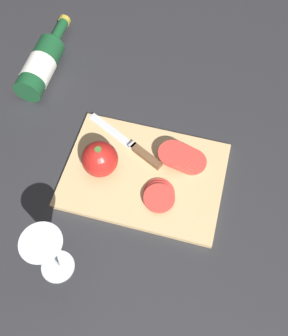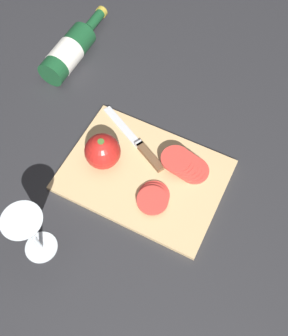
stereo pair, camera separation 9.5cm
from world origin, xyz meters
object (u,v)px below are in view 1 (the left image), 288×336
object	(u,v)px
wine_bottle	(41,65)
knife	(138,150)
wine_glass	(47,251)
tomato_slice_stack_near	(183,157)
tomato_slice_stack_far	(159,195)
whole_tomato	(100,158)

from	to	relation	value
wine_bottle	knife	world-z (taller)	wine_bottle
wine_glass	tomato_slice_stack_near	size ratio (longest dim) A/B	1.37
tomato_slice_stack_far	wine_glass	bearing A→B (deg)	50.70
tomato_slice_stack_near	tomato_slice_stack_far	distance (m)	0.12
wine_glass	tomato_slice_stack_far	size ratio (longest dim) A/B	1.80
wine_bottle	wine_glass	xyz separation A→B (m)	(-0.24, 0.52, 0.08)
wine_bottle	tomato_slice_stack_far	world-z (taller)	wine_bottle
wine_glass	knife	size ratio (longest dim) A/B	0.75
knife	tomato_slice_stack_far	size ratio (longest dim) A/B	2.41
whole_tomato	knife	bearing A→B (deg)	-138.75
whole_tomato	tomato_slice_stack_far	size ratio (longest dim) A/B	0.96
whole_tomato	tomato_slice_stack_far	xyz separation A→B (m)	(-0.16, 0.04, -0.04)
wine_glass	whole_tomato	xyz separation A→B (m)	(-0.02, -0.26, -0.06)
wine_bottle	knife	bearing A→B (deg)	150.43
knife	tomato_slice_stack_far	distance (m)	0.14
tomato_slice_stack_far	whole_tomato	bearing A→B (deg)	-15.63
knife	wine_glass	bearing A→B (deg)	100.44
whole_tomato	tomato_slice_stack_far	bearing A→B (deg)	164.37
wine_bottle	wine_glass	size ratio (longest dim) A/B	1.77
tomato_slice_stack_near	tomato_slice_stack_far	size ratio (longest dim) A/B	1.31
wine_glass	wine_bottle	bearing A→B (deg)	-65.07
wine_glass	tomato_slice_stack_far	bearing A→B (deg)	-129.30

